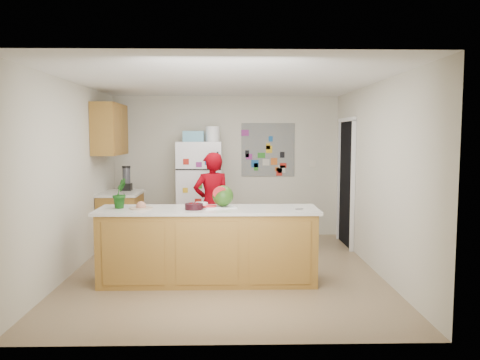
{
  "coord_description": "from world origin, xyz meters",
  "views": [
    {
      "loc": [
        0.07,
        -6.13,
        1.79
      ],
      "look_at": [
        0.21,
        0.2,
        1.2
      ],
      "focal_mm": 35.0,
      "sensor_mm": 36.0,
      "label": 1
    }
  ],
  "objects_px": {
    "refrigerator": "(200,191)",
    "person": "(212,204)",
    "watermelon": "(223,196)",
    "cherry_bowl": "(194,206)"
  },
  "relations": [
    {
      "from": "refrigerator",
      "to": "cherry_bowl",
      "type": "distance_m",
      "value": 2.46
    },
    {
      "from": "watermelon",
      "to": "cherry_bowl",
      "type": "distance_m",
      "value": 0.39
    },
    {
      "from": "watermelon",
      "to": "refrigerator",
      "type": "bearing_deg",
      "value": 100.63
    },
    {
      "from": "refrigerator",
      "to": "cherry_bowl",
      "type": "height_order",
      "value": "refrigerator"
    },
    {
      "from": "refrigerator",
      "to": "watermelon",
      "type": "bearing_deg",
      "value": -79.37
    },
    {
      "from": "refrigerator",
      "to": "person",
      "type": "distance_m",
      "value": 1.06
    },
    {
      "from": "refrigerator",
      "to": "person",
      "type": "xyz_separation_m",
      "value": [
        0.25,
        -1.03,
        -0.07
      ]
    },
    {
      "from": "person",
      "to": "watermelon",
      "type": "bearing_deg",
      "value": 80.56
    },
    {
      "from": "refrigerator",
      "to": "person",
      "type": "height_order",
      "value": "refrigerator"
    },
    {
      "from": "cherry_bowl",
      "to": "refrigerator",
      "type": "bearing_deg",
      "value": 92.03
    }
  ]
}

